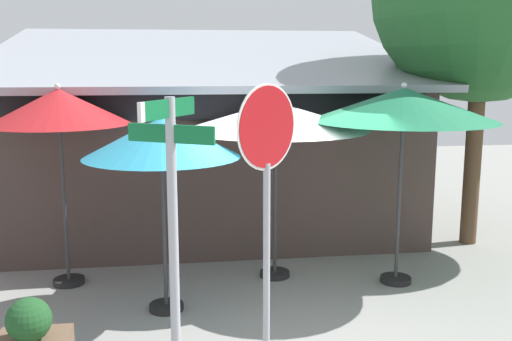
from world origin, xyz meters
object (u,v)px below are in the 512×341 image
street_sign_post (173,221)px  patio_umbrella_ivory_right (276,117)px  stop_sign (267,173)px  patio_umbrella_teal_center (162,139)px  patio_umbrella_forest_green_far_right (403,105)px  patio_umbrella_crimson_left (59,108)px

street_sign_post → patio_umbrella_ivory_right: bearing=64.6°
stop_sign → patio_umbrella_teal_center: bearing=120.6°
patio_umbrella_teal_center → patio_umbrella_forest_green_far_right: (3.28, 0.52, 0.34)m
street_sign_post → patio_umbrella_ivory_right: size_ratio=1.06×
stop_sign → patio_umbrella_teal_center: (-1.02, 1.73, 0.13)m
patio_umbrella_forest_green_far_right → street_sign_post: bearing=-140.3°
patio_umbrella_crimson_left → patio_umbrella_teal_center: 1.81m
patio_umbrella_forest_green_far_right → patio_umbrella_ivory_right: bearing=164.2°
street_sign_post → patio_umbrella_forest_green_far_right: size_ratio=0.99×
patio_umbrella_teal_center → patio_umbrella_forest_green_far_right: bearing=8.9°
patio_umbrella_crimson_left → patio_umbrella_ivory_right: size_ratio=1.07×
patio_umbrella_crimson_left → patio_umbrella_forest_green_far_right: (4.68, -0.60, 0.04)m
street_sign_post → patio_umbrella_ivory_right: (1.48, 3.11, 0.63)m
patio_umbrella_teal_center → patio_umbrella_crimson_left: bearing=141.2°
street_sign_post → patio_umbrella_crimson_left: patio_umbrella_crimson_left is taller
patio_umbrella_teal_center → patio_umbrella_forest_green_far_right: patio_umbrella_forest_green_far_right is taller
patio_umbrella_teal_center → patio_umbrella_ivory_right: 1.88m
street_sign_post → patio_umbrella_forest_green_far_right: patio_umbrella_forest_green_far_right is taller
street_sign_post → patio_umbrella_crimson_left: bearing=115.0°
patio_umbrella_crimson_left → patio_umbrella_forest_green_far_right: 4.72m
stop_sign → street_sign_post: bearing=-156.9°
stop_sign → patio_umbrella_ivory_right: size_ratio=1.10×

